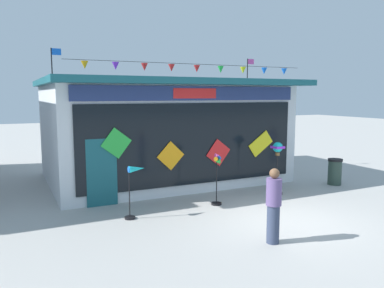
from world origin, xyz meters
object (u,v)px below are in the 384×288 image
Objects in this scene: wind_spinner_far_left at (135,182)px; trash_bin at (335,172)px; person_mid_plaza at (274,205)px; kite_shop_building at (162,130)px; wind_spinner_center_left at (277,156)px; wind_spinner_left at (217,176)px.

wind_spinner_far_left is 7.77m from trash_bin.
person_mid_plaza is 1.77× the size of trash_bin.
person_mid_plaza is (2.21, -3.00, -0.13)m from wind_spinner_far_left.
kite_shop_building is at bearing 147.08° from person_mid_plaza.
wind_spinner_far_left is 0.84× the size of person_mid_plaza.
kite_shop_building is at bearing 121.41° from wind_spinner_center_left.
wind_spinner_left is (2.57, 0.11, -0.11)m from wind_spinner_far_left.
trash_bin is (7.73, 0.50, -0.51)m from wind_spinner_far_left.
kite_shop_building is 6.64m from trash_bin.
wind_spinner_center_left is 2.89m from trash_bin.
wind_spinner_far_left is 0.91× the size of wind_spinner_left.
trash_bin is at bearing 3.18° from wind_spinner_center_left.
kite_shop_building is 4.36m from wind_spinner_left.
kite_shop_building is 5.65× the size of wind_spinner_left.
wind_spinner_left is 5.20m from trash_bin.
wind_spinner_center_left reaches higher than trash_bin.
person_mid_plaza is at bearing -129.49° from wind_spinner_center_left.
wind_spinner_center_left is at bearing 3.95° from wind_spinner_far_left.
kite_shop_building reaches higher than wind_spinner_center_left.
trash_bin is at bearing 91.83° from person_mid_plaza.
wind_spinner_left reaches higher than trash_bin.
wind_spinner_center_left is (4.97, 0.34, 0.30)m from wind_spinner_far_left.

